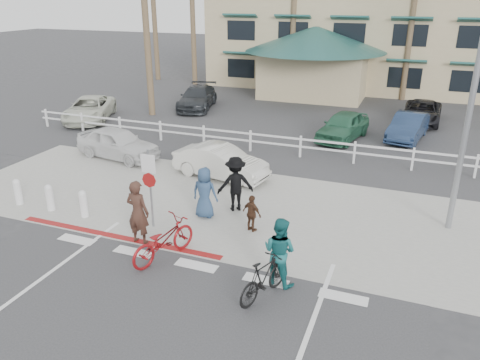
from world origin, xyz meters
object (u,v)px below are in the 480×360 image
at_px(bike_black, 264,278).
at_px(car_red_compact, 118,143).
at_px(sign_post, 150,185).
at_px(car_white_sedan, 221,162).
at_px(bike_red, 163,240).

bearing_deg(bike_black, car_red_compact, -18.67).
xyz_separation_m(sign_post, car_red_compact, (-4.96, 5.32, -0.77)).
bearing_deg(car_red_compact, car_white_sedan, -86.60).
bearing_deg(bike_red, car_red_compact, -29.10).
xyz_separation_m(sign_post, bike_red, (1.28, -1.56, -0.87)).
height_order(sign_post, car_white_sedan, sign_post).
bearing_deg(car_white_sedan, sign_post, -173.46).
relative_size(car_white_sedan, car_red_compact, 0.98).
bearing_deg(car_white_sedan, car_red_compact, 94.07).
distance_m(car_white_sedan, car_red_compact, 5.31).
relative_size(bike_red, car_white_sedan, 0.56).
bearing_deg(car_red_compact, sign_post, -127.30).
relative_size(sign_post, car_red_compact, 0.72).
relative_size(bike_red, car_red_compact, 0.55).
bearing_deg(car_red_compact, bike_red, -128.07).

